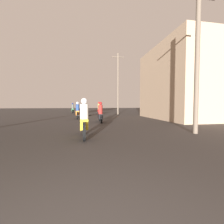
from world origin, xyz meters
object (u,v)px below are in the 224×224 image
at_px(building_right_near, 184,83).
at_px(utility_pole_near, 197,57).
at_px(motorcycle_yellow, 84,122).
at_px(motorcycle_green, 73,109).
at_px(motorcycle_black, 100,114).
at_px(motorcycle_red, 99,110).
at_px(motorcycle_orange, 78,112).
at_px(utility_pole_far, 118,83).

xyz_separation_m(building_right_near, utility_pole_near, (-4.23, -6.69, 0.08)).
xyz_separation_m(motorcycle_yellow, motorcycle_green, (-1.88, 18.12, 0.02)).
bearing_deg(utility_pole_near, motorcycle_yellow, 178.88).
height_order(motorcycle_black, motorcycle_red, motorcycle_red).
bearing_deg(building_right_near, motorcycle_green, 133.76).
xyz_separation_m(motorcycle_red, motorcycle_green, (-3.65, 5.03, -0.02)).
relative_size(motorcycle_orange, utility_pole_near, 0.32).
xyz_separation_m(motorcycle_black, motorcycle_orange, (-1.81, 3.24, 0.02)).
xyz_separation_m(motorcycle_yellow, utility_pole_near, (4.92, -0.10, 2.76)).
distance_m(motorcycle_orange, motorcycle_green, 9.90).
relative_size(motorcycle_orange, motorcycle_red, 1.11).
height_order(motorcycle_green, utility_pole_far, utility_pole_far).
height_order(motorcycle_black, utility_pole_far, utility_pole_far).
bearing_deg(building_right_near, motorcycle_orange, 170.16).
height_order(motorcycle_red, building_right_near, building_right_near).
relative_size(motorcycle_black, utility_pole_near, 0.31).
bearing_deg(motorcycle_green, motorcycle_yellow, -78.46).
distance_m(motorcycle_black, motorcycle_green, 13.41).
distance_m(motorcycle_red, utility_pole_near, 13.82).
bearing_deg(motorcycle_yellow, building_right_near, 33.94).
bearing_deg(utility_pole_near, motorcycle_orange, 123.61).
distance_m(motorcycle_green, utility_pole_far, 8.46).
distance_m(motorcycle_black, utility_pole_near, 6.96).
xyz_separation_m(motorcycle_black, utility_pole_far, (3.25, 8.69, 3.63)).
distance_m(motorcycle_yellow, motorcycle_green, 18.22).
xyz_separation_m(motorcycle_yellow, motorcycle_orange, (-0.66, 8.30, 0.00)).
distance_m(motorcycle_green, building_right_near, 16.17).
relative_size(motorcycle_red, motorcycle_green, 0.95).
height_order(motorcycle_black, utility_pole_near, utility_pole_near).
xyz_separation_m(utility_pole_near, utility_pole_far, (-0.52, 13.84, 0.86)).
relative_size(motorcycle_yellow, utility_pole_far, 0.24).
bearing_deg(utility_pole_near, building_right_near, 57.73).
bearing_deg(motorcycle_orange, motorcycle_yellow, -89.13).
distance_m(motorcycle_yellow, utility_pole_far, 14.87).
height_order(motorcycle_orange, motorcycle_red, motorcycle_red).
distance_m(motorcycle_red, building_right_near, 10.18).
distance_m(motorcycle_green, utility_pole_near, 19.64).
relative_size(motorcycle_orange, motorcycle_green, 1.05).
height_order(motorcycle_yellow, motorcycle_orange, motorcycle_orange).
xyz_separation_m(motorcycle_black, utility_pole_near, (3.77, -5.15, 2.78)).
bearing_deg(motorcycle_green, utility_pole_near, -63.92).
xyz_separation_m(motorcycle_yellow, building_right_near, (9.15, 6.60, 2.67)).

